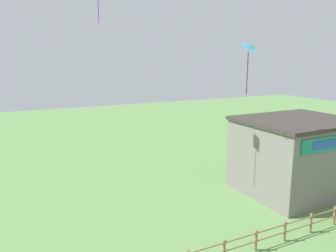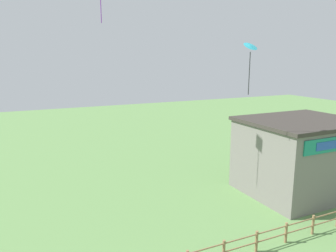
% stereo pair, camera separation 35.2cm
% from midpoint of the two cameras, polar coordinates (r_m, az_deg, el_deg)
% --- Properties ---
extents(seaside_building, '(7.73, 6.43, 5.23)m').
position_cam_midpoint_polar(seaside_building, '(24.92, 22.35, -4.82)').
color(seaside_building, slate).
rests_on(seaside_building, ground_plane).
extents(kite_cyan_delta, '(0.85, 0.77, 2.88)m').
position_cam_midpoint_polar(kite_cyan_delta, '(18.79, 14.70, 12.74)').
color(kite_cyan_delta, '#2DB2C6').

